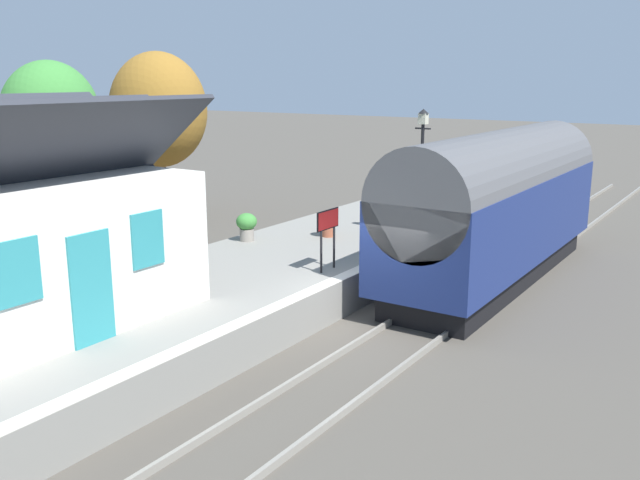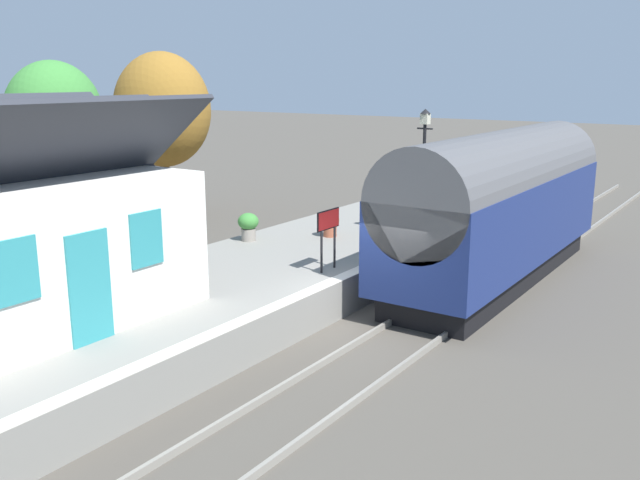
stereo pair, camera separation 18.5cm
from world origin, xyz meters
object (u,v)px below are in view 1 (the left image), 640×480
(station_building, at_px, (29,246))
(station_sign_board, at_px, (328,225))
(planter_under_sign, at_px, (247,225))
(tree_distant, at_px, (51,117))
(bench_near_building, at_px, (439,198))
(tree_mid_background, at_px, (158,110))
(lamp_post_platform, at_px, (422,149))
(train, at_px, (497,204))
(bench_mid_platform, at_px, (416,207))
(planter_bench_left, at_px, (328,223))
(planter_corner_building, at_px, (406,191))

(station_building, height_order, station_sign_board, station_building)
(planter_under_sign, bearing_deg, tree_distant, 103.27)
(bench_near_building, bearing_deg, station_building, 172.97)
(station_sign_board, xyz_separation_m, tree_mid_background, (5.75, 11.89, 2.31))
(lamp_post_platform, xyz_separation_m, tree_mid_background, (1.01, 12.20, 0.80))
(train, height_order, planter_under_sign, train)
(bench_mid_platform, height_order, planter_bench_left, bench_mid_platform)
(planter_bench_left, xyz_separation_m, lamp_post_platform, (1.51, -2.37, 2.26))
(bench_near_building, distance_m, planter_bench_left, 5.85)
(bench_mid_platform, xyz_separation_m, tree_mid_background, (-1.18, 11.01, 3.03))
(lamp_post_platform, height_order, tree_mid_background, tree_mid_background)
(planter_bench_left, bearing_deg, bench_near_building, -11.17)
(bench_mid_platform, height_order, planter_corner_building, bench_mid_platform)
(planter_bench_left, height_order, tree_mid_background, tree_mid_background)
(planter_corner_building, xyz_separation_m, station_sign_board, (-10.50, -3.05, 0.85))
(bench_mid_platform, bearing_deg, tree_distant, 126.49)
(planter_bench_left, bearing_deg, train, -72.49)
(bench_mid_platform, xyz_separation_m, tree_distant, (-7.14, 9.65, 3.07))
(station_building, bearing_deg, lamp_post_platform, -15.69)
(planter_corner_building, bearing_deg, planter_under_sign, 175.37)
(station_sign_board, bearing_deg, train, -29.96)
(station_building, height_order, bench_near_building, station_building)
(tree_distant, bearing_deg, bench_near_building, -46.32)
(tree_mid_background, bearing_deg, planter_bench_left, -104.41)
(bench_mid_platform, height_order, station_sign_board, station_sign_board)
(station_building, relative_size, tree_distant, 1.03)
(lamp_post_platform, bearing_deg, planter_bench_left, 122.54)
(planter_corner_building, relative_size, station_sign_board, 0.43)
(train, distance_m, tree_mid_background, 14.82)
(station_building, xyz_separation_m, station_sign_board, (6.44, -2.83, -0.38))
(bench_near_building, xyz_separation_m, planter_under_sign, (-7.59, 2.86, 0.01))
(train, relative_size, bench_near_building, 7.90)
(bench_near_building, height_order, lamp_post_platform, lamp_post_platform)
(station_sign_board, distance_m, tree_mid_background, 13.41)
(planter_under_sign, height_order, lamp_post_platform, lamp_post_platform)
(station_building, relative_size, lamp_post_platform, 1.68)
(station_building, height_order, tree_mid_background, tree_mid_background)
(bench_near_building, distance_m, lamp_post_platform, 4.93)
(station_sign_board, relative_size, tree_distant, 0.25)
(planter_bench_left, distance_m, tree_distant, 9.66)
(planter_under_sign, bearing_deg, station_sign_board, -109.95)
(station_building, xyz_separation_m, planter_corner_building, (16.94, 0.22, -1.22))
(train, bearing_deg, planter_under_sign, 117.27)
(station_building, height_order, tree_distant, station_building)
(tree_distant, bearing_deg, station_sign_board, -88.82)
(station_building, bearing_deg, planter_bench_left, -4.53)
(bench_near_building, xyz_separation_m, tree_mid_background, (-3.21, 10.96, 3.03))
(planter_bench_left, height_order, tree_distant, tree_distant)
(station_building, distance_m, tree_distant, 10.10)
(planter_bench_left, height_order, lamp_post_platform, lamp_post_platform)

